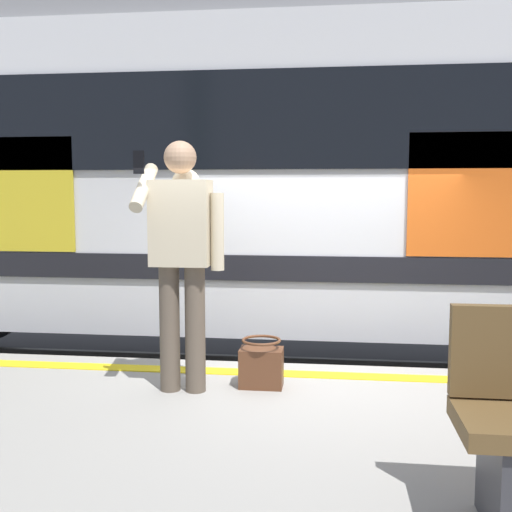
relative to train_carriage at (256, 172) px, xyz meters
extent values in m
plane|color=#3D3D3F|center=(-0.79, 2.36, -2.57)|extent=(25.60, 25.60, 0.00)
cube|color=yellow|center=(-0.79, 2.66, -1.60)|extent=(16.72, 0.16, 0.01)
cube|color=slate|center=(-0.79, 0.71, -2.49)|extent=(22.18, 0.08, 0.16)
cube|color=slate|center=(-0.79, -0.72, -2.49)|extent=(22.18, 0.08, 0.16)
cube|color=silver|center=(0.00, -0.01, -0.10)|extent=(12.60, 3.07, 3.04)
cube|color=gray|center=(0.00, -0.01, 1.53)|extent=(12.34, 2.83, 0.24)
cube|color=black|center=(0.00, 1.55, 0.43)|extent=(11.97, 0.03, 0.90)
cube|color=black|center=(0.00, 1.55, -0.94)|extent=(11.97, 0.03, 0.24)
cube|color=#D85919|center=(-2.20, 1.55, -0.26)|extent=(1.28, 0.02, 1.10)
cube|color=gold|center=(2.20, 1.55, -0.26)|extent=(1.28, 0.02, 1.10)
cylinder|color=brown|center=(0.03, 3.13, -1.17)|extent=(0.14, 0.14, 0.88)
cylinder|color=brown|center=(0.21, 3.13, -1.17)|extent=(0.14, 0.14, 0.88)
cube|color=beige|center=(0.12, 3.13, -0.44)|extent=(0.40, 0.24, 0.58)
sphere|color=beige|center=(0.12, 2.97, -0.17)|extent=(0.20, 0.20, 0.20)
sphere|color=tan|center=(0.12, 3.13, 0.00)|extent=(0.22, 0.22, 0.22)
cylinder|color=beige|center=(-0.13, 3.13, -0.49)|extent=(0.09, 0.09, 0.52)
cylinder|color=beige|center=(0.35, 3.21, -0.20)|extent=(0.09, 0.42, 0.33)
cube|color=black|center=(0.35, 3.31, -0.04)|extent=(0.07, 0.02, 0.15)
cube|color=#59331E|center=(-0.41, 2.98, -1.47)|extent=(0.30, 0.19, 0.28)
torus|color=#59331E|center=(-0.41, 2.98, -1.27)|extent=(0.28, 0.28, 0.02)
cube|color=#333338|center=(-1.57, 4.70, -1.38)|extent=(0.06, 0.40, 0.45)
camera|label=1|loc=(-0.89, 7.19, -0.22)|focal=43.04mm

